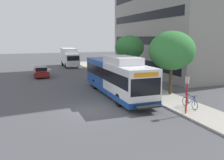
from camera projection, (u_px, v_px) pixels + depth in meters
ground_plane at (71, 89)px, 24.80m from camera, size 120.00×120.00×0.00m
sidewalk_curb at (141, 87)px, 25.29m from camera, size 3.00×56.00×0.14m
transit_bus at (116, 77)px, 22.02m from camera, size 2.58×12.25×3.65m
bus_stop_sign_pole at (187, 92)px, 16.22m from camera, size 0.10×0.36×2.60m
bicycle_parked at (190, 102)px, 17.70m from camera, size 0.52×1.76×1.02m
street_tree_near_stop at (172, 51)px, 21.35m from camera, size 4.05×4.05×5.68m
street_tree_mid_block at (129, 48)px, 29.97m from camera, size 3.57×3.57×5.37m
parked_car_far_lane at (41, 72)px, 32.60m from camera, size 1.80×4.50×1.33m
box_truck_background at (69, 57)px, 43.93m from camera, size 2.32×7.01×3.25m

